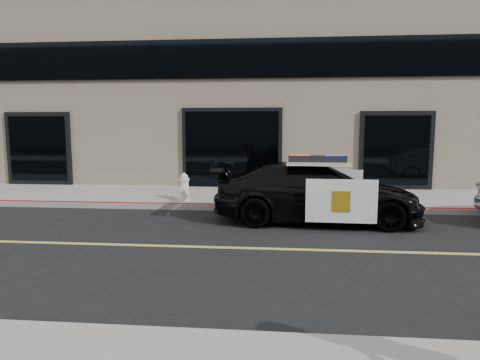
{
  "coord_description": "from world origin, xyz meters",
  "views": [
    {
      "loc": [
        0.67,
        -7.7,
        2.27
      ],
      "look_at": [
        -0.27,
        2.2,
        1.0
      ],
      "focal_mm": 32.0,
      "sensor_mm": 36.0,
      "label": 1
    }
  ],
  "objects": [
    {
      "name": "building_n",
      "position": [
        0.0,
        10.5,
        6.0
      ],
      "size": [
        60.0,
        7.0,
        12.0
      ],
      "primitive_type": "cube",
      "color": "#756856",
      "rests_on": "ground"
    },
    {
      "name": "police_car",
      "position": [
        1.53,
        2.4,
        0.71
      ],
      "size": [
        2.38,
        4.95,
        1.58
      ],
      "color": "black",
      "rests_on": "ground"
    },
    {
      "name": "ground",
      "position": [
        0.0,
        0.0,
        0.0
      ],
      "size": [
        120.0,
        120.0,
        0.0
      ],
      "primitive_type": "plane",
      "color": "black",
      "rests_on": "ground"
    },
    {
      "name": "fire_hydrant",
      "position": [
        -2.07,
        4.2,
        0.51
      ],
      "size": [
        0.35,
        0.49,
        0.78
      ],
      "color": "white",
      "rests_on": "sidewalk_n"
    },
    {
      "name": "sidewalk_n",
      "position": [
        0.0,
        5.25,
        0.07
      ],
      "size": [
        60.0,
        3.5,
        0.15
      ],
      "primitive_type": "cube",
      "color": "gray",
      "rests_on": "ground"
    }
  ]
}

